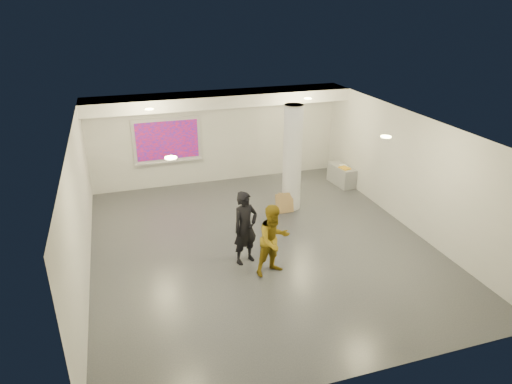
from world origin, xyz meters
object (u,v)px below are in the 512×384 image
object	(u,v)px
woman	(245,228)
man	(274,240)
column	(292,158)
credenza	(341,175)
projection_screen	(167,141)

from	to	relation	value
woman	man	distance (m)	0.77
column	credenza	xyz separation A→B (m)	(2.22, 1.17, -1.19)
column	man	size ratio (longest dim) A/B	1.85
man	woman	bearing A→B (deg)	111.21
man	projection_screen	bearing A→B (deg)	89.91
column	credenza	bearing A→B (deg)	27.78
column	projection_screen	bearing A→B (deg)	139.44
projection_screen	woman	distance (m)	5.22
column	woman	world-z (taller)	column
projection_screen	credenza	bearing A→B (deg)	-15.58
projection_screen	woman	bearing A→B (deg)	-78.54
column	man	xyz separation A→B (m)	(-1.62, -3.04, -0.69)
credenza	column	bearing A→B (deg)	-158.17
projection_screen	credenza	size ratio (longest dim) A/B	1.98
column	woman	size ratio (longest dim) A/B	1.74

